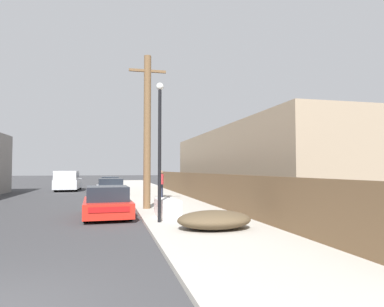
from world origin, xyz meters
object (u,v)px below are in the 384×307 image
(street_lamp, at_px, (160,141))
(pedestrian, at_px, (161,183))
(utility_pole, at_px, (147,130))
(car_parked_far, at_px, (110,184))
(car_parked_mid, at_px, (110,188))
(brush_pile, at_px, (214,220))
(discarded_fridge, at_px, (167,208))
(pickup_truck, at_px, (68,181))
(parked_sports_car_red, at_px, (107,203))

(street_lamp, relative_size, pedestrian, 2.76)
(utility_pole, bearing_deg, car_parked_far, 95.77)
(car_parked_mid, xyz_separation_m, brush_pile, (3.21, -14.88, -0.22))
(discarded_fridge, distance_m, street_lamp, 2.81)
(discarded_fridge, distance_m, pickup_truck, 21.31)
(discarded_fridge, distance_m, pedestrian, 9.68)
(parked_sports_car_red, distance_m, utility_pole, 4.19)
(brush_pile, xyz_separation_m, pedestrian, (0.12, 12.51, 0.65))
(brush_pile, bearing_deg, discarded_fridge, 109.29)
(pedestrian, bearing_deg, utility_pole, -104.22)
(street_lamp, bearing_deg, parked_sports_car_red, 125.01)
(car_parked_mid, relative_size, pickup_truck, 0.78)
(brush_pile, bearing_deg, car_parked_mid, 102.17)
(parked_sports_car_red, height_order, car_parked_mid, car_parked_mid)
(car_parked_mid, relative_size, street_lamp, 0.87)
(brush_pile, bearing_deg, pedestrian, 89.46)
(parked_sports_car_red, distance_m, car_parked_far, 19.03)
(parked_sports_car_red, relative_size, car_parked_far, 0.97)
(discarded_fridge, height_order, parked_sports_car_red, parked_sports_car_red)
(car_parked_far, distance_m, brush_pile, 23.68)
(pickup_truck, bearing_deg, brush_pile, 107.20)
(car_parked_far, xyz_separation_m, utility_pole, (1.75, -17.28, 3.32))
(pickup_truck, height_order, utility_pole, utility_pole)
(discarded_fridge, relative_size, car_parked_far, 0.37)
(discarded_fridge, bearing_deg, utility_pole, 93.35)
(discarded_fridge, relative_size, pickup_truck, 0.29)
(discarded_fridge, bearing_deg, street_lamp, -117.75)
(utility_pole, xyz_separation_m, street_lamp, (-0.00, -4.37, -0.91))
(street_lamp, bearing_deg, car_parked_far, 94.60)
(discarded_fridge, xyz_separation_m, car_parked_mid, (-2.19, 11.96, 0.15))
(car_parked_mid, bearing_deg, car_parked_far, 87.62)
(discarded_fridge, relative_size, car_parked_mid, 0.37)
(car_parked_mid, height_order, pedestrian, pedestrian)
(utility_pole, bearing_deg, pickup_truck, 107.99)
(street_lamp, relative_size, brush_pile, 2.12)
(street_lamp, bearing_deg, pickup_truck, 104.50)
(utility_pole, bearing_deg, discarded_fridge, -81.84)
(pedestrian, bearing_deg, street_lamp, -98.54)
(car_parked_mid, xyz_separation_m, car_parked_far, (-0.03, 8.58, -0.03))
(pickup_truck, relative_size, street_lamp, 1.12)
(car_parked_far, xyz_separation_m, street_lamp, (1.74, -21.65, 2.40))
(discarded_fridge, height_order, car_parked_mid, car_parked_mid)
(brush_pile, bearing_deg, parked_sports_car_red, 126.95)
(utility_pole, height_order, pedestrian, utility_pole)
(car_parked_mid, height_order, brush_pile, car_parked_mid)
(car_parked_far, xyz_separation_m, pedestrian, (3.35, -10.95, 0.45))
(pickup_truck, height_order, brush_pile, pickup_truck)
(car_parked_far, distance_m, street_lamp, 21.85)
(pickup_truck, distance_m, utility_pole, 18.30)
(parked_sports_car_red, bearing_deg, utility_pole, 40.91)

